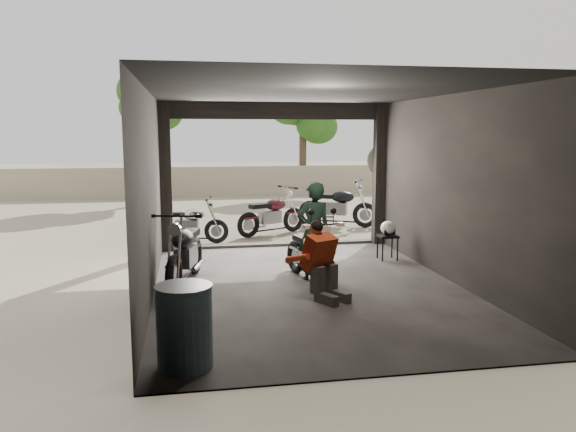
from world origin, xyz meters
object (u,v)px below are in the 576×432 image
object	(u,v)px
outside_bike_a	(189,221)
outside_bike_b	(271,211)
rider	(314,231)
left_bike	(185,247)
sign_post	(382,177)
mechanic	(324,263)
oil_drum	(185,328)
outside_bike_c	(338,203)
helmet	(388,228)
stool	(388,239)
main_bike	(310,250)

from	to	relation	value
outside_bike_a	outside_bike_b	world-z (taller)	outside_bike_b
outside_bike_b	rider	xyz separation A→B (m)	(0.07, -4.47, 0.26)
left_bike	sign_post	distance (m)	5.52
outside_bike_b	mechanic	distance (m)	5.70
left_bike	outside_bike_a	distance (m)	3.63
outside_bike_b	oil_drum	bearing A→B (deg)	137.12
outside_bike_c	helmet	size ratio (longest dim) A/B	6.05
outside_bike_b	sign_post	bearing A→B (deg)	-147.63
left_bike	outside_bike_a	bearing A→B (deg)	102.08
outside_bike_c	stool	size ratio (longest dim) A/B	3.72
rider	sign_post	world-z (taller)	sign_post
rider	mechanic	distance (m)	1.26
outside_bike_a	outside_bike_b	xyz separation A→B (m)	(2.05, 0.77, 0.06)
main_bike	helmet	size ratio (longest dim) A/B	5.21
main_bike	outside_bike_a	xyz separation A→B (m)	(-2.04, 3.80, -0.01)
main_bike	rider	world-z (taller)	rider
outside_bike_b	rider	size ratio (longest dim) A/B	1.03
outside_bike_b	oil_drum	size ratio (longest dim) A/B	1.90
outside_bike_b	outside_bike_c	distance (m)	2.18
outside_bike_b	oil_drum	world-z (taller)	outside_bike_b
main_bike	rider	distance (m)	0.33
mechanic	main_bike	bearing A→B (deg)	60.13
helmet	sign_post	distance (m)	2.12
mechanic	oil_drum	distance (m)	3.03
outside_bike_a	sign_post	xyz separation A→B (m)	(4.45, -0.61, 1.00)
outside_bike_b	mechanic	world-z (taller)	outside_bike_b
outside_bike_c	mechanic	xyz separation A→B (m)	(-2.01, -6.64, -0.06)
outside_bike_b	mechanic	xyz separation A→B (m)	(-0.04, -5.70, -0.01)
left_bike	helmet	world-z (taller)	left_bike
mechanic	sign_post	size ratio (longest dim) A/B	0.52
outside_bike_c	sign_post	world-z (taller)	sign_post
stool	helmet	size ratio (longest dim) A/B	1.63
outside_bike_c	helmet	bearing A→B (deg)	-154.67
rider	helmet	xyz separation A→B (m)	(1.81, 1.23, -0.20)
main_bike	outside_bike_b	bearing A→B (deg)	77.07
outside_bike_a	rider	xyz separation A→B (m)	(2.12, -3.70, 0.32)
rider	helmet	world-z (taller)	rider
outside_bike_a	sign_post	bearing A→B (deg)	-87.27
main_bike	left_bike	distance (m)	2.13
outside_bike_c	oil_drum	xyz separation A→B (m)	(-4.10, -8.83, -0.18)
rider	helmet	distance (m)	2.20
oil_drum	main_bike	bearing A→B (deg)	57.41
stool	helmet	bearing A→B (deg)	63.31
mechanic	outside_bike_c	bearing A→B (deg)	44.76
left_bike	rider	bearing A→B (deg)	11.40
main_bike	rider	bearing A→B (deg)	38.72
outside_bike_b	outside_bike_c	xyz separation A→B (m)	(1.97, 0.94, 0.05)
sign_post	outside_bike_a	bearing A→B (deg)	175.61
main_bike	left_bike	size ratio (longest dim) A/B	0.87
stool	outside_bike_b	bearing A→B (deg)	119.73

